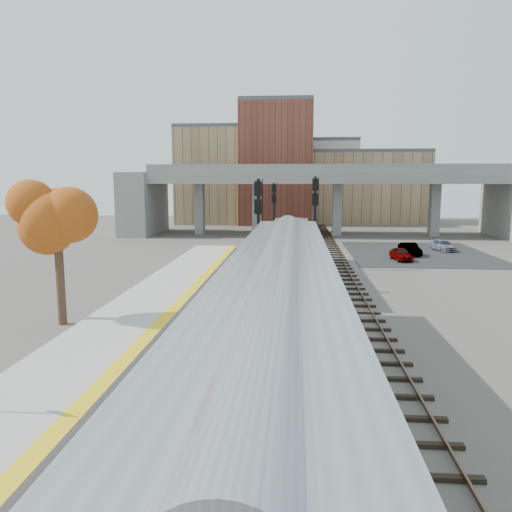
% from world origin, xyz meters
% --- Properties ---
extents(ground, '(160.00, 160.00, 0.00)m').
position_xyz_m(ground, '(0.00, 0.00, 0.00)').
color(ground, '#47423D').
rests_on(ground, ground).
extents(platform, '(4.50, 60.00, 0.35)m').
position_xyz_m(platform, '(-7.25, 0.00, 0.17)').
color(platform, '#9E9E99').
rests_on(platform, ground).
extents(yellow_strip, '(0.70, 60.00, 0.01)m').
position_xyz_m(yellow_strip, '(-5.35, 0.00, 0.35)').
color(yellow_strip, yellow).
rests_on(yellow_strip, platform).
extents(tracks, '(10.70, 95.00, 0.25)m').
position_xyz_m(tracks, '(0.93, 12.50, 0.08)').
color(tracks, black).
rests_on(tracks, ground).
extents(overpass, '(54.00, 12.00, 9.50)m').
position_xyz_m(overpass, '(4.92, 45.00, 5.81)').
color(overpass, slate).
rests_on(overpass, ground).
extents(buildings_far, '(43.00, 21.00, 20.60)m').
position_xyz_m(buildings_far, '(1.26, 66.57, 7.88)').
color(buildings_far, tan).
rests_on(buildings_far, ground).
extents(parking_lot, '(14.00, 18.00, 0.04)m').
position_xyz_m(parking_lot, '(14.00, 28.00, 0.02)').
color(parking_lot, black).
rests_on(parking_lot, ground).
extents(locomotive, '(3.02, 19.05, 4.10)m').
position_xyz_m(locomotive, '(1.00, 13.63, 2.28)').
color(locomotive, '#A8AAB2').
rests_on(locomotive, ground).
extents(coach, '(3.03, 25.00, 5.00)m').
position_xyz_m(coach, '(1.00, -8.97, 2.80)').
color(coach, '#A8AAB2').
rests_on(coach, ground).
extents(signal_mast_near, '(0.60, 0.64, 7.58)m').
position_xyz_m(signal_mast_near, '(-1.10, 9.51, 3.86)').
color(signal_mast_near, '#9E9E99').
rests_on(signal_mast_near, ground).
extents(signal_mast_mid, '(0.60, 0.64, 7.79)m').
position_xyz_m(signal_mast_mid, '(3.00, 18.06, 4.00)').
color(signal_mast_mid, '#9E9E99').
rests_on(signal_mast_mid, ground).
extents(signal_mast_far, '(0.60, 0.64, 7.16)m').
position_xyz_m(signal_mast_far, '(-1.10, 32.72, 3.58)').
color(signal_mast_far, '#9E9E99').
rests_on(signal_mast_far, ground).
extents(tree, '(3.60, 3.60, 7.59)m').
position_xyz_m(tree, '(-10.71, 0.51, 5.63)').
color(tree, '#382619').
rests_on(tree, ground).
extents(car_a, '(1.85, 3.65, 1.19)m').
position_xyz_m(car_a, '(11.28, 23.11, 0.63)').
color(car_a, '#99999E').
rests_on(car_a, parking_lot).
extents(car_b, '(1.74, 3.87, 1.23)m').
position_xyz_m(car_b, '(12.82, 26.45, 0.66)').
color(car_b, '#99999E').
rests_on(car_b, parking_lot).
extents(car_c, '(2.32, 4.07, 1.11)m').
position_xyz_m(car_c, '(17.09, 30.17, 0.60)').
color(car_c, '#99999E').
rests_on(car_c, parking_lot).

